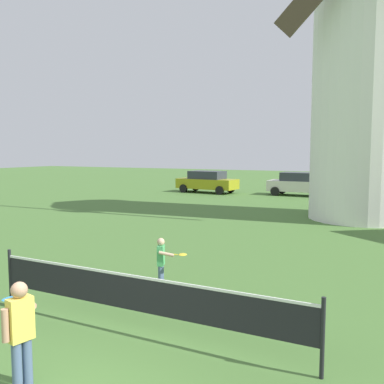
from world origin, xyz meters
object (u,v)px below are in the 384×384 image
at_px(windmill, 367,49).
at_px(tennis_net, 136,294).
at_px(parked_car_mustard, 207,181).
at_px(player_far, 162,260).
at_px(player_near, 20,328).
at_px(parked_car_cream, 298,184).

bearing_deg(windmill, tennis_net, -98.85).
bearing_deg(parked_car_mustard, player_far, -67.98).
distance_m(windmill, player_near, 17.48).
height_order(parked_car_mustard, parked_car_cream, same).
bearing_deg(windmill, parked_car_cream, 118.28).
bearing_deg(parked_car_cream, parked_car_mustard, -171.76).
height_order(player_near, parked_car_mustard, parked_car_mustard).
distance_m(tennis_net, player_near, 1.95).
xyz_separation_m(player_far, parked_car_mustard, (-7.93, 19.62, 0.19)).
bearing_deg(player_far, player_near, -84.53).
distance_m(player_near, parked_car_mustard, 25.17).
bearing_deg(player_far, parked_car_cream, 94.49).
relative_size(windmill, player_near, 10.37).
distance_m(windmill, tennis_net, 15.72).
bearing_deg(parked_car_cream, player_near, -85.35).
bearing_deg(windmill, parked_car_mustard, 144.81).
xyz_separation_m(windmill, player_far, (-3.05, -11.87, -6.64)).
distance_m(windmill, parked_car_cream, 11.76).
xyz_separation_m(parked_car_mustard, parked_car_cream, (6.32, 0.91, -0.00)).
height_order(tennis_net, player_far, tennis_net).
bearing_deg(parked_car_mustard, windmill, -35.19).
bearing_deg(player_near, tennis_net, 76.58).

